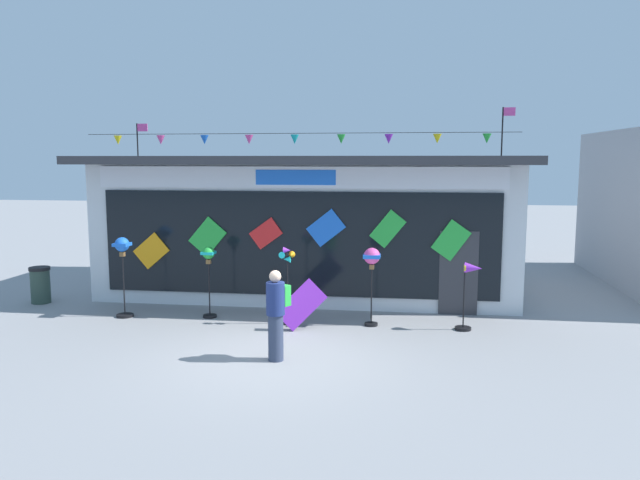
% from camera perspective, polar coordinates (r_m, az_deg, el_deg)
% --- Properties ---
extents(ground_plane, '(80.00, 80.00, 0.00)m').
position_cam_1_polar(ground_plane, '(11.73, -4.20, -10.73)').
color(ground_plane, gray).
extents(kite_shop_building, '(11.20, 6.07, 5.05)m').
position_cam_1_polar(kite_shop_building, '(17.37, -0.74, 1.67)').
color(kite_shop_building, silver).
rests_on(kite_shop_building, ground_plane).
extents(wind_spinner_far_left, '(0.40, 0.40, 1.88)m').
position_cam_1_polar(wind_spinner_far_left, '(14.92, -17.89, -1.54)').
color(wind_spinner_far_left, black).
rests_on(wind_spinner_far_left, ground_plane).
extents(wind_spinner_left, '(0.32, 0.32, 1.67)m').
position_cam_1_polar(wind_spinner_left, '(14.39, -10.31, -2.28)').
color(wind_spinner_left, black).
rests_on(wind_spinner_left, ground_plane).
extents(wind_spinner_center_left, '(0.35, 0.30, 1.75)m').
position_cam_1_polar(wind_spinner_center_left, '(13.63, -3.07, -3.30)').
color(wind_spinner_center_left, black).
rests_on(wind_spinner_center_left, ground_plane).
extents(wind_spinner_center_right, '(0.37, 0.37, 1.75)m').
position_cam_1_polar(wind_spinner_center_right, '(13.48, 4.84, -2.09)').
color(wind_spinner_center_right, black).
rests_on(wind_spinner_center_right, ground_plane).
extents(wind_spinner_right, '(0.56, 0.35, 1.48)m').
position_cam_1_polar(wind_spinner_right, '(13.55, 13.78, -4.13)').
color(wind_spinner_right, black).
rests_on(wind_spinner_right, ground_plane).
extents(person_near_camera, '(0.43, 0.48, 1.68)m').
position_cam_1_polar(person_near_camera, '(11.27, -4.09, -6.78)').
color(person_near_camera, '#333D56').
rests_on(person_near_camera, ground_plane).
extents(trash_bin, '(0.52, 0.52, 0.93)m').
position_cam_1_polar(trash_bin, '(17.30, -24.57, -3.81)').
color(trash_bin, '#2D4238').
rests_on(trash_bin, ground_plane).
extents(display_kite_on_ground, '(1.13, 0.28, 1.13)m').
position_cam_1_polar(display_kite_on_ground, '(13.24, -1.78, -6.04)').
color(display_kite_on_ground, purple).
rests_on(display_kite_on_ground, ground_plane).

